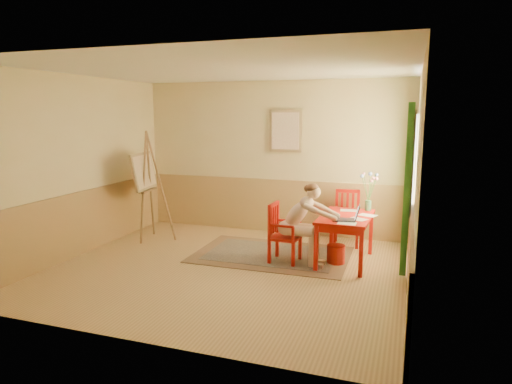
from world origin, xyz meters
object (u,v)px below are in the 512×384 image
at_px(figure, 302,220).
at_px(laptop, 348,217).
at_px(chair_back, 347,218).
at_px(table, 346,222).
at_px(easel, 146,176).
at_px(chair_left, 282,233).

xyz_separation_m(figure, laptop, (0.66, 0.00, 0.09)).
height_order(chair_back, laptop, laptop).
bearing_deg(laptop, table, 103.66).
relative_size(table, easel, 0.63).
relative_size(table, chair_back, 1.31).
distance_m(figure, easel, 3.00).
bearing_deg(figure, chair_back, 69.71).
bearing_deg(table, chair_back, 96.50).
bearing_deg(figure, table, 27.56).
bearing_deg(figure, chair_left, 176.55).
bearing_deg(chair_back, figure, -110.29).
bearing_deg(laptop, easel, 172.24).
bearing_deg(table, laptop, -76.34).
bearing_deg(easel, laptop, -7.76).
bearing_deg(table, chair_left, -162.11).
distance_m(chair_left, chair_back, 1.49).
xyz_separation_m(chair_back, laptop, (0.19, -1.29, 0.30)).
bearing_deg(chair_left, figure, -3.45).
xyz_separation_m(table, easel, (-3.51, 0.18, 0.51)).
xyz_separation_m(chair_left, chair_back, (0.78, 1.27, 0.01)).
distance_m(chair_back, easel, 3.55).
relative_size(chair_back, figure, 0.76).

